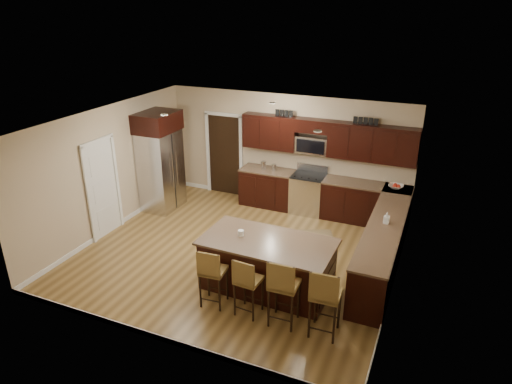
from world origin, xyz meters
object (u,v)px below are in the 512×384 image
at_px(stool_left, 212,271).
at_px(stool_extra, 325,296).
at_px(range, 308,193).
at_px(stool_mid, 247,281).
at_px(refrigerator, 160,160).
at_px(island, 267,266).
at_px(stool_right, 283,286).

bearing_deg(stool_left, stool_extra, -5.46).
bearing_deg(range, stool_mid, -86.30).
relative_size(refrigerator, stool_extra, 2.04).
xyz_separation_m(range, stool_extra, (1.52, -4.13, 0.25)).
bearing_deg(refrigerator, stool_left, -45.38).
distance_m(range, stool_extra, 4.41).
distance_m(range, refrigerator, 3.57).
bearing_deg(refrigerator, range, 19.00).
height_order(island, stool_right, stool_right).
xyz_separation_m(range, stool_mid, (0.27, -4.12, 0.17)).
relative_size(island, stool_left, 2.17).
xyz_separation_m(stool_mid, refrigerator, (-3.57, 2.99, 0.56)).
bearing_deg(stool_mid, range, 97.89).
distance_m(stool_mid, refrigerator, 4.69).
bearing_deg(stool_mid, stool_right, 3.46).
bearing_deg(stool_left, island, 47.85).
height_order(island, stool_left, stool_left).
bearing_deg(stool_right, stool_mid, 177.10).
bearing_deg(island, refrigerator, 150.19).
height_order(stool_left, stool_right, stool_right).
distance_m(stool_mid, stool_right, 0.61).
distance_m(refrigerator, stool_extra, 5.69).
bearing_deg(stool_left, stool_right, -5.56).
xyz_separation_m(stool_right, stool_extra, (0.65, 0.00, 0.00)).
xyz_separation_m(stool_left, stool_extra, (1.87, -0.01, 0.06)).
bearing_deg(stool_mid, stool_extra, 3.83).
bearing_deg(island, stool_left, -125.75).
bearing_deg(range, stool_extra, -69.82).
height_order(stool_mid, stool_right, stool_right).
relative_size(range, stool_right, 0.96).
bearing_deg(stool_left, refrigerator, 129.35).
bearing_deg(island, range, 96.02).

